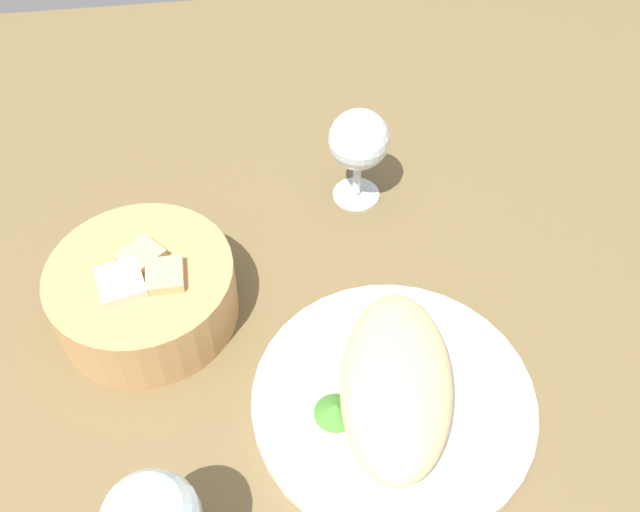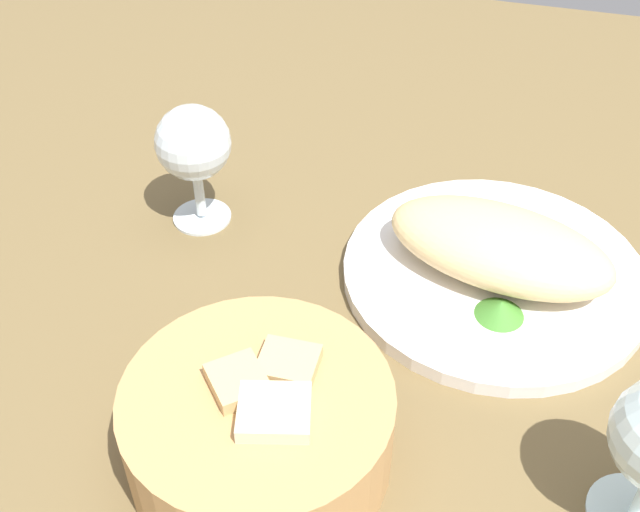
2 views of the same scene
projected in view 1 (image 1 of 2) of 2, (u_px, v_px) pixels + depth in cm
name	position (u px, v px, depth cm)	size (l,w,h in cm)	color
ground_plane	(302.00, 345.00, 74.76)	(140.00, 140.00, 2.00)	brown
plate	(393.00, 400.00, 68.59)	(27.55, 27.55, 1.40)	white
omelette	(396.00, 382.00, 66.00)	(20.35, 10.52, 5.40)	#E3C183
lettuce_garnish	(336.00, 409.00, 66.36)	(4.24, 4.24, 1.53)	#3F7F2C
bread_basket	(144.00, 291.00, 73.44)	(19.18, 19.18, 8.26)	tan
wine_glass_near	(359.00, 143.00, 81.60)	(7.19, 7.19, 12.56)	silver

